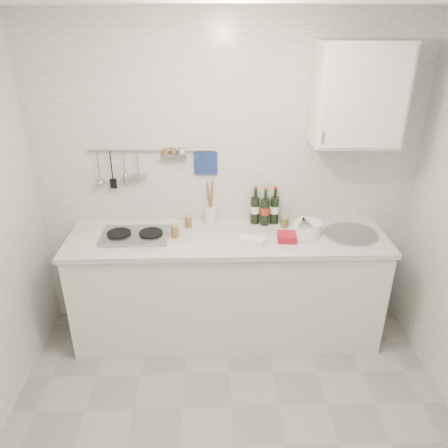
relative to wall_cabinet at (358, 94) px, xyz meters
name	(u,v)px	position (x,y,z in m)	size (l,w,h in m)	color
floor	(233,447)	(-0.90, -1.22, -1.95)	(3.00, 3.00, 0.00)	gray
back_wall	(226,182)	(-0.90, 0.18, -0.70)	(3.00, 0.02, 2.50)	silver
counter	(228,289)	(-0.89, -0.12, -1.52)	(2.44, 0.64, 0.96)	silver
wall_rail	(149,162)	(-1.50, 0.15, -0.52)	(0.98, 0.09, 0.34)	#93969B
wall_cabinet	(358,94)	(0.00, 0.00, 0.00)	(0.60, 0.38, 0.70)	silver
plate_stack_hob	(123,232)	(-1.70, -0.06, -1.02)	(0.26, 0.26, 0.02)	#4E5AB1
plate_stack_sink	(306,228)	(-0.30, -0.10, -0.98)	(0.27, 0.26, 0.10)	white
wine_bottles	(265,206)	(-0.59, 0.10, -0.87)	(0.23, 0.10, 0.31)	black
butter_dish	(252,241)	(-0.72, -0.26, -1.00)	(0.19, 0.10, 0.06)	white
strawberry_punnet	(287,237)	(-0.46, -0.20, -1.00)	(0.13, 0.13, 0.06)	red
utensil_crock	(210,214)	(-1.03, 0.11, -0.94)	(0.09, 0.09, 0.37)	white
jar_a	(188,221)	(-1.21, 0.05, -0.98)	(0.06, 0.06, 0.10)	brown
jar_b	(285,220)	(-0.43, 0.08, -0.99)	(0.07, 0.07, 0.08)	brown
jar_c	(284,222)	(-0.44, 0.03, -0.99)	(0.06, 0.06, 0.08)	brown
jar_d	(175,231)	(-1.30, -0.12, -0.98)	(0.06, 0.06, 0.10)	brown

